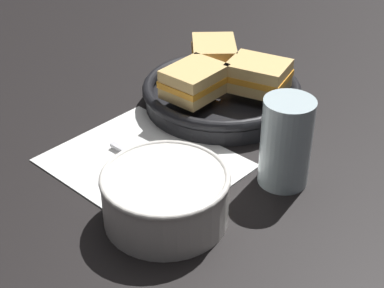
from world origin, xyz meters
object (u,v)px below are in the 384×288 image
at_px(skillet, 221,94).
at_px(sandwich_far_left, 214,55).
at_px(soup_bowl, 166,194).
at_px(sandwich_near_right, 258,75).
at_px(drinking_glass, 286,142).
at_px(spoon, 159,170).
at_px(sandwich_near_left, 195,81).

xyz_separation_m(skillet, sandwich_far_left, (-0.04, 0.04, 0.04)).
relative_size(soup_bowl, sandwich_near_right, 1.56).
bearing_deg(sandwich_near_right, drinking_glass, -50.80).
height_order(skillet, sandwich_near_right, sandwich_near_right).
distance_m(spoon, sandwich_far_left, 0.27).
height_order(sandwich_near_left, sandwich_far_left, same).
height_order(sandwich_near_right, drinking_glass, drinking_glass).
relative_size(spoon, sandwich_near_right, 1.40).
bearing_deg(drinking_glass, skillet, 143.25).
relative_size(spoon, sandwich_far_left, 1.19).
relative_size(spoon, sandwich_near_left, 1.40).
height_order(soup_bowl, drinking_glass, drinking_glass).
relative_size(skillet, sandwich_near_left, 2.56).
height_order(soup_bowl, sandwich_near_left, sandwich_near_left).
relative_size(soup_bowl, sandwich_far_left, 1.33).
xyz_separation_m(soup_bowl, sandwich_far_left, (-0.13, 0.33, 0.03)).
bearing_deg(soup_bowl, drinking_glass, 60.81).
bearing_deg(sandwich_near_left, sandwich_near_right, 44.69).
bearing_deg(sandwich_far_left, sandwich_near_right, -15.31).
xyz_separation_m(spoon, sandwich_far_left, (-0.07, 0.26, 0.06)).
xyz_separation_m(spoon, skillet, (-0.03, 0.21, 0.01)).
height_order(sandwich_near_left, drinking_glass, drinking_glass).
bearing_deg(sandwich_far_left, spoon, -74.50).
xyz_separation_m(sandwich_near_left, drinking_glass, (0.19, -0.08, -0.00)).
bearing_deg(skillet, spoon, -82.11).
xyz_separation_m(soup_bowl, sandwich_near_right, (-0.03, 0.30, 0.03)).
distance_m(soup_bowl, spoon, 0.10).
height_order(sandwich_far_left, drinking_glass, drinking_glass).
bearing_deg(skillet, sandwich_far_left, 134.69).
bearing_deg(drinking_glass, sandwich_far_left, 141.45).
relative_size(skillet, sandwich_near_right, 2.56).
height_order(spoon, sandwich_near_left, sandwich_near_left).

